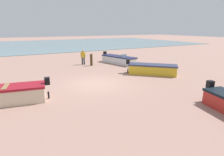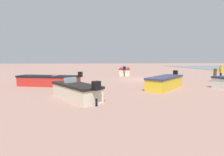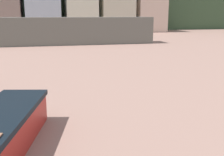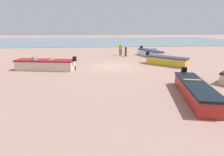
{
  "view_description": "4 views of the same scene",
  "coord_description": "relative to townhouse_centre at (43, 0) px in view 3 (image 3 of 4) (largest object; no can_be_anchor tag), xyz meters",
  "views": [
    {
      "loc": [
        4.95,
        11.57,
        3.87
      ],
      "look_at": [
        -0.26,
        2.09,
        0.9
      ],
      "focal_mm": 29.06,
      "sensor_mm": 36.0,
      "label": 1
    },
    {
      "loc": [
        -16.85,
        4.62,
        2.04
      ],
      "look_at": [
        -5.55,
        3.65,
        0.8
      ],
      "focal_mm": 26.52,
      "sensor_mm": 36.0,
      "label": 2
    },
    {
      "loc": [
        -2.45,
        3.09,
        2.88
      ],
      "look_at": [
        -0.44,
        11.62,
        0.84
      ],
      "focal_mm": 44.7,
      "sensor_mm": 36.0,
      "label": 3
    },
    {
      "loc": [
        1.57,
        16.86,
        3.63
      ],
      "look_at": [
        0.67,
        6.86,
        0.79
      ],
      "focal_mm": 28.33,
      "sensor_mm": 36.0,
      "label": 4
    }
  ],
  "objects": [
    {
      "name": "harbor_pier",
      "position": [
        2.6,
        -17.14,
        -3.6
      ],
      "size": [
        15.51,
        2.4,
        2.53
      ],
      "primitive_type": "cube",
      "color": "slate",
      "rests_on": "ground"
    },
    {
      "name": "townhouse_far_right",
      "position": [
        16.51,
        -0.13,
        -1.81
      ],
      "size": [
        4.51,
        6.01,
        6.11
      ],
      "primitive_type": "cube",
      "color": "beige",
      "rests_on": "ground"
    },
    {
      "name": "townhouse_right",
      "position": [
        11.07,
        0.28,
        -1.06
      ],
      "size": [
        5.0,
        6.83,
        7.61
      ],
      "primitive_type": "cube",
      "color": "beige",
      "rests_on": "ground"
    },
    {
      "name": "townhouse_centre",
      "position": [
        0.0,
        0.0,
        0.0
      ],
      "size": [
        4.94,
        6.27,
        9.73
      ],
      "primitive_type": "cube",
      "color": "#B0BFCF",
      "rests_on": "ground"
    }
  ]
}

